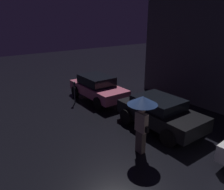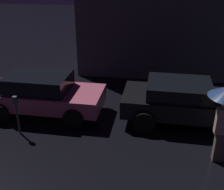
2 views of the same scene
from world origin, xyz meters
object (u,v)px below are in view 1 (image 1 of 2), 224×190
object	(u,v)px
parked_car_pink	(98,87)
parked_car_black	(160,112)
pedestrian_with_umbrella	(142,110)
parking_meter	(74,90)

from	to	relation	value
parked_car_pink	parked_car_black	bearing A→B (deg)	2.92
pedestrian_with_umbrella	parking_meter	size ratio (longest dim) A/B	1.71
parked_car_pink	parking_meter	distance (m)	1.44
parked_car_pink	parked_car_black	distance (m)	4.72
parked_car_black	parked_car_pink	bearing A→B (deg)	-176.63
parked_car_black	pedestrian_with_umbrella	bearing A→B (deg)	-64.96
parked_car_black	parking_meter	bearing A→B (deg)	-161.06
pedestrian_with_umbrella	parking_meter	distance (m)	5.96
parked_car_pink	pedestrian_with_umbrella	bearing A→B (deg)	-17.38
parked_car_pink	pedestrian_with_umbrella	world-z (taller)	pedestrian_with_umbrella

